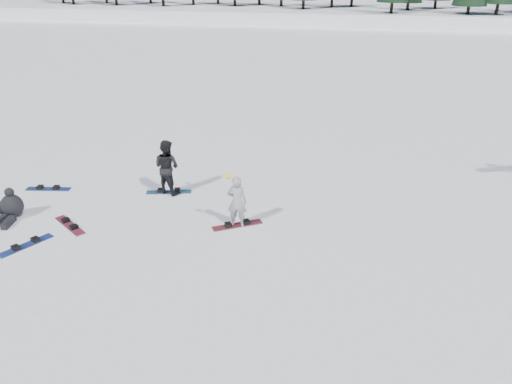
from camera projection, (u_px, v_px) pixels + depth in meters
The scene contains 10 objects.
ground at pixel (190, 242), 13.85m from camera, with size 420.00×420.00×0.00m, color white.
alpine_backdrop at pixel (322, 20), 189.69m from camera, with size 412.50×227.00×53.20m.
snowboarder_woman at pixel (237, 201), 14.36m from camera, with size 0.58×0.40×1.72m.
snowboarder_man at pixel (167, 167), 16.40m from camera, with size 0.90×0.70×1.85m, color black.
seated_rider at pixel (11, 207), 15.00m from camera, with size 0.71×1.15×0.96m.
snowboard_woman at pixel (237, 225), 14.69m from camera, with size 1.50×0.28×0.03m, color maroon.
snowboard_man at pixel (169, 192), 16.79m from camera, with size 1.50×0.28×0.03m, color #1A5D94.
snowboard_loose_a at pixel (26, 245), 13.66m from camera, with size 1.50×0.28×0.03m, color #1B3598.
snowboard_loose_c at pixel (48, 189), 17.00m from camera, with size 1.50×0.28×0.03m, color navy.
snowboard_loose_b at pixel (70, 225), 14.68m from camera, with size 1.50×0.28×0.03m, color maroon.
Camera 1 is at (4.20, -11.34, 7.13)m, focal length 35.00 mm.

